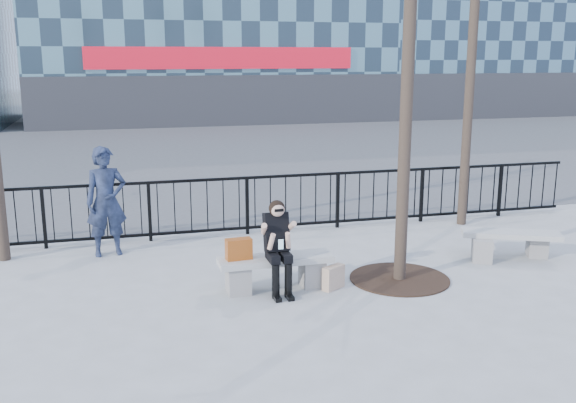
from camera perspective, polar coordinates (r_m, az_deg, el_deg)
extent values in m
plane|color=gray|center=(9.37, -1.09, -7.77)|extent=(120.00, 120.00, 0.00)
cube|color=#474747|center=(23.84, -9.94, 4.69)|extent=(60.00, 23.00, 0.01)
cube|color=black|center=(11.92, -4.63, 2.06)|extent=(14.00, 0.05, 0.05)
cube|color=black|center=(12.13, -4.55, -2.40)|extent=(14.00, 0.05, 0.05)
cube|color=#2D2D30|center=(30.97, -5.68, 8.88)|extent=(18.00, 0.08, 2.40)
cube|color=red|center=(30.84, -5.74, 12.58)|extent=(12.60, 0.12, 1.00)
cube|color=#2D2D30|center=(37.72, 21.04, 8.80)|extent=(16.00, 0.08, 2.40)
cylinder|color=black|center=(9.34, 10.77, 15.39)|extent=(0.18, 0.18, 7.50)
cylinder|color=black|center=(12.94, 16.07, 13.24)|extent=(0.18, 0.18, 7.00)
cylinder|color=black|center=(9.89, 9.87, -6.77)|extent=(1.50, 1.50, 0.02)
cube|color=gray|center=(9.20, -4.45, -6.90)|extent=(0.32, 0.38, 0.40)
cube|color=gray|center=(9.45, 2.16, -6.32)|extent=(0.32, 0.38, 0.40)
cube|color=gray|center=(9.23, -1.10, -5.18)|extent=(1.65, 0.46, 0.09)
cube|color=gray|center=(11.00, 16.86, -4.15)|extent=(0.30, 0.36, 0.38)
cube|color=gray|center=(11.58, 21.27, -3.64)|extent=(0.30, 0.36, 0.38)
cube|color=gray|center=(11.22, 19.21, -2.75)|extent=(1.57, 0.44, 0.09)
cube|color=#9B4513|center=(9.08, -4.40, -4.23)|extent=(0.38, 0.20, 0.30)
cube|color=beige|center=(9.34, 4.07, -6.75)|extent=(0.38, 0.31, 0.34)
imported|color=black|center=(11.11, -15.85, 0.00)|extent=(0.74, 0.55, 1.85)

